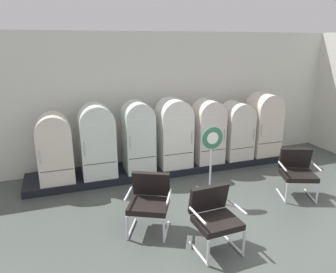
{
  "coord_description": "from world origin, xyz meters",
  "views": [
    {
      "loc": [
        -2.31,
        -3.52,
        2.92
      ],
      "look_at": [
        -0.12,
        2.75,
        0.91
      ],
      "focal_mm": 33.92,
      "sensor_mm": 36.0,
      "label": 1
    }
  ],
  "objects": [
    {
      "name": "ground",
      "position": [
        0.0,
        0.0,
        -0.03
      ],
      "size": [
        12.0,
        10.0,
        0.05
      ],
      "primitive_type": "cube",
      "color": "#434944"
    },
    {
      "name": "back_wall",
      "position": [
        0.0,
        3.66,
        1.57
      ],
      "size": [
        11.76,
        0.12,
        3.12
      ],
      "color": "silver",
      "rests_on": "ground"
    },
    {
      "name": "display_plinth",
      "position": [
        0.0,
        3.02,
        0.08
      ],
      "size": [
        6.32,
        0.95,
        0.16
      ],
      "primitive_type": "cube",
      "color": "black",
      "rests_on": "ground"
    },
    {
      "name": "refrigerator_0",
      "position": [
        -2.47,
        2.91,
        0.89
      ],
      "size": [
        0.67,
        0.66,
        1.4
      ],
      "color": "silver",
      "rests_on": "display_plinth"
    },
    {
      "name": "refrigerator_1",
      "position": [
        -1.63,
        2.92,
        0.96
      ],
      "size": [
        0.7,
        0.7,
        1.53
      ],
      "color": "silver",
      "rests_on": "display_plinth"
    },
    {
      "name": "refrigerator_2",
      "position": [
        -0.75,
        2.9,
        0.97
      ],
      "size": [
        0.62,
        0.66,
        1.54
      ],
      "color": "silver",
      "rests_on": "display_plinth"
    },
    {
      "name": "refrigerator_3",
      "position": [
        0.07,
        2.93,
        0.97
      ],
      "size": [
        0.72,
        0.7,
        1.55
      ],
      "color": "white",
      "rests_on": "display_plinth"
    },
    {
      "name": "refrigerator_4",
      "position": [
        0.91,
        2.89,
        0.94
      ],
      "size": [
        0.65,
        0.63,
        1.48
      ],
      "color": "silver",
      "rests_on": "display_plinth"
    },
    {
      "name": "refrigerator_5",
      "position": [
        1.69,
        2.92,
        0.87
      ],
      "size": [
        0.66,
        0.69,
        1.37
      ],
      "color": "silver",
      "rests_on": "display_plinth"
    },
    {
      "name": "refrigerator_6",
      "position": [
        2.46,
        2.92,
        0.97
      ],
      "size": [
        0.7,
        0.69,
        1.54
      ],
      "color": "beige",
      "rests_on": "display_plinth"
    },
    {
      "name": "armchair_left",
      "position": [
        -1.11,
        0.82,
        0.53
      ],
      "size": [
        0.83,
        0.83,
        0.92
      ],
      "color": "silver",
      "rests_on": "ground"
    },
    {
      "name": "armchair_right",
      "position": [
        1.91,
        1.01,
        0.53
      ],
      "size": [
        0.8,
        0.8,
        0.92
      ],
      "color": "silver",
      "rests_on": "ground"
    },
    {
      "name": "armchair_center",
      "position": [
        -0.36,
        0.06,
        0.53
      ],
      "size": [
        0.7,
        0.66,
        0.92
      ],
      "color": "silver",
      "rests_on": "ground"
    },
    {
      "name": "sign_stand",
      "position": [
        0.21,
        1.33,
        0.67
      ],
      "size": [
        0.4,
        0.32,
        1.46
      ],
      "color": "#2D2D30",
      "rests_on": "ground"
    }
  ]
}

